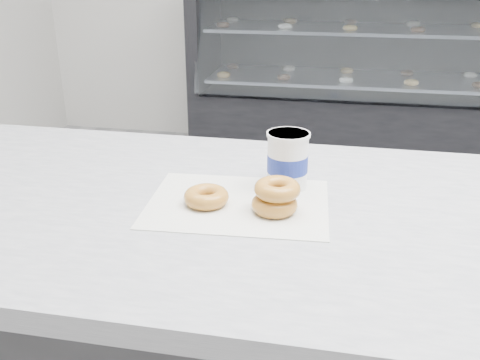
{
  "coord_description": "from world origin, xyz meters",
  "views": [
    {
      "loc": [
        -0.2,
        -1.5,
        1.34
      ],
      "look_at": [
        -0.39,
        -0.57,
        0.93
      ],
      "focal_mm": 40.0,
      "sensor_mm": 36.0,
      "label": 1
    }
  ],
  "objects_px": {
    "display_case": "(376,92)",
    "donut_stack": "(276,197)",
    "coffee_cup": "(288,160)",
    "donut_single": "(206,197)"
  },
  "relations": [
    {
      "from": "display_case",
      "to": "donut_stack",
      "type": "bearing_deg",
      "value": -96.49
    },
    {
      "from": "display_case",
      "to": "donut_stack",
      "type": "height_order",
      "value": "display_case"
    },
    {
      "from": "display_case",
      "to": "donut_single",
      "type": "height_order",
      "value": "display_case"
    },
    {
      "from": "display_case",
      "to": "coffee_cup",
      "type": "xyz_separation_m",
      "value": [
        -0.31,
        -2.62,
        0.47
      ]
    },
    {
      "from": "donut_stack",
      "to": "coffee_cup",
      "type": "xyz_separation_m",
      "value": [
        0.01,
        0.12,
        0.03
      ]
    },
    {
      "from": "coffee_cup",
      "to": "display_case",
      "type": "bearing_deg",
      "value": 62.42
    },
    {
      "from": "donut_single",
      "to": "donut_stack",
      "type": "xyz_separation_m",
      "value": [
        0.13,
        -0.01,
        0.01
      ]
    },
    {
      "from": "display_case",
      "to": "coffee_cup",
      "type": "relative_size",
      "value": 20.66
    },
    {
      "from": "coffee_cup",
      "to": "donut_stack",
      "type": "bearing_deg",
      "value": -114.19
    },
    {
      "from": "display_case",
      "to": "donut_stack",
      "type": "distance_m",
      "value": 2.8
    }
  ]
}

